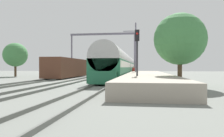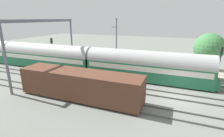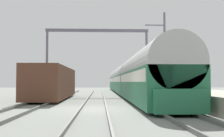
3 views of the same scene
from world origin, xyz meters
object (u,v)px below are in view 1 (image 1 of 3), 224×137
freight_car (68,68)px  railway_signal_near (137,50)px  person_crossing (133,71)px  catenary_gantry (103,45)px  passenger_train (125,65)px  railway_signal_far (135,60)px

freight_car → railway_signal_near: (10.72, -14.05, 1.48)m
railway_signal_near → person_crossing: bearing=93.2°
person_crossing → railway_signal_near: railway_signal_near is taller
freight_car → catenary_gantry: bearing=62.5°
railway_signal_near → catenary_gantry: size_ratio=0.37×
passenger_train → person_crossing: 7.74m
person_crossing → railway_signal_near: 17.81m
passenger_train → railway_signal_near: 25.31m
person_crossing → railway_signal_near: (0.98, -17.68, 1.92)m
freight_car → railway_signal_near: size_ratio=2.85×
freight_car → railway_signal_far: railway_signal_far is taller
railway_signal_far → catenary_gantry: size_ratio=0.38×
person_crossing → catenary_gantry: 8.37m
passenger_train → railway_signal_near: bearing=-83.4°
person_crossing → railway_signal_near: size_ratio=0.38×
passenger_train → railway_signal_far: railway_signal_far is taller
passenger_train → person_crossing: passenger_train is taller
freight_car → catenary_gantry: catenary_gantry is taller
passenger_train → railway_signal_far: 2.25m
railway_signal_near → passenger_train: bearing=96.6°
freight_car → railway_signal_near: railway_signal_near is taller
railway_signal_near → freight_car: bearing=127.3°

